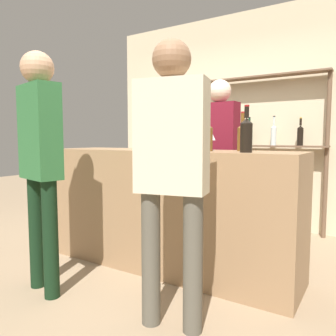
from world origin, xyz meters
TOP-DOWN VIEW (x-y plane):
  - ground_plane at (0.00, 0.00)m, footprint 16.00×16.00m
  - bar_counter at (0.00, 0.00)m, footprint 2.27×0.59m
  - back_wall at (0.00, 1.89)m, footprint 3.87×0.12m
  - back_shelf at (-0.01, 1.71)m, footprint 2.19×0.18m
  - counter_bottle_0 at (0.63, 0.12)m, footprint 0.08×0.08m
  - counter_bottle_1 at (0.75, -0.15)m, footprint 0.09×0.09m
  - counter_bottle_2 at (0.40, -0.05)m, footprint 0.08×0.08m
  - wine_glass at (0.35, 0.13)m, footprint 0.07×0.07m
  - ice_bucket at (0.17, -0.14)m, footprint 0.19×0.19m
  - customer_right at (0.52, -0.79)m, footprint 0.45×0.27m
  - server_behind_counter at (0.19, 0.68)m, footprint 0.39×0.23m
  - customer_left at (-0.54, -0.90)m, footprint 0.42×0.26m

SIDE VIEW (x-z plane):
  - ground_plane at x=0.00m, z-range 0.00..0.00m
  - bar_counter at x=0.00m, z-range 0.00..1.05m
  - customer_right at x=0.52m, z-range 0.16..1.88m
  - server_behind_counter at x=0.19m, z-range 0.18..1.93m
  - customer_left at x=-0.54m, z-range 0.19..1.96m
  - ice_bucket at x=0.17m, z-range 1.06..1.27m
  - wine_glass at x=0.35m, z-range 1.09..1.25m
  - counter_bottle_0 at x=0.63m, z-range 1.02..1.33m
  - counter_bottle_2 at x=0.40m, z-range 1.01..1.33m
  - counter_bottle_1 at x=0.75m, z-range 1.02..1.35m
  - back_shelf at x=-0.01m, z-range 0.31..2.23m
  - back_wall at x=0.00m, z-range 0.00..2.80m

